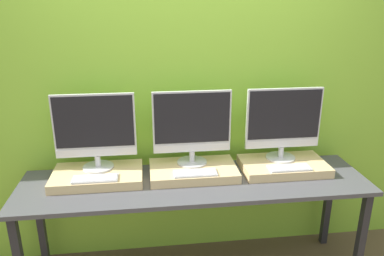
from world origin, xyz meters
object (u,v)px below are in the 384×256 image
monitor_center (192,126)px  keyboard_right (290,168)px  monitor_left (95,130)px  keyboard_center (195,173)px  monitor_right (284,122)px  keyboard_left (95,178)px

monitor_center → keyboard_right: monitor_center is taller
monitor_left → keyboard_center: size_ratio=1.87×
monitor_center → keyboard_right: (0.66, -0.18, -0.28)m
monitor_right → keyboard_left: bearing=-172.1°
monitor_left → monitor_center: 0.66m
monitor_left → monitor_right: bearing=0.0°
monitor_left → monitor_center: bearing=0.0°
monitor_center → monitor_right: bearing=0.0°
keyboard_left → monitor_center: (0.66, 0.18, 0.28)m
monitor_left → keyboard_right: 1.37m
monitor_left → keyboard_left: size_ratio=1.87×
monitor_left → monitor_center: size_ratio=1.00×
monitor_center → keyboard_center: bearing=-90.0°
keyboard_center → keyboard_right: bearing=0.0°
keyboard_right → monitor_left: bearing=172.1°
monitor_left → keyboard_left: (-0.00, -0.18, -0.28)m
monitor_left → monitor_right: same height
monitor_left → keyboard_center: 0.74m
keyboard_center → monitor_right: size_ratio=0.54×
keyboard_left → keyboard_right: size_ratio=1.00×
monitor_right → keyboard_center: bearing=-164.6°
keyboard_left → monitor_right: bearing=7.9°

